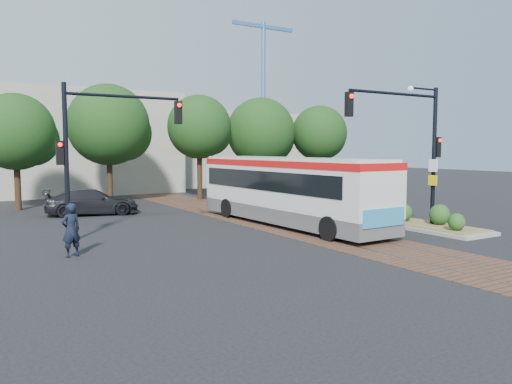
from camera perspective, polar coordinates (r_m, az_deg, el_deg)
ground at (r=20.69m, az=8.67°, el=-4.97°), size 120.00×120.00×0.00m
trackbed at (r=23.85m, az=2.48°, el=-3.58°), size 3.60×40.00×0.02m
tree_row at (r=35.11m, az=-7.22°, el=7.06°), size 26.40×5.60×7.67m
warehouses at (r=46.11m, az=-15.49°, el=5.13°), size 40.00×13.00×8.00m
crane at (r=59.01m, az=0.84°, el=12.12°), size 8.00×0.50×18.00m
city_bus at (r=23.28m, az=3.68°, el=0.52°), size 2.86×11.81×3.14m
traffic_island at (r=23.42m, az=19.21°, el=-3.22°), size 2.20×5.20×1.13m
signal_pole_main at (r=22.53m, az=17.75°, el=6.28°), size 5.49×0.46×6.00m
signal_pole_left at (r=20.17m, az=-17.75°, el=5.62°), size 4.99×0.34×6.00m
officer at (r=17.49m, az=-20.39°, el=-4.10°), size 0.75×0.60×1.78m
parked_car at (r=28.22m, az=-18.24°, el=-1.07°), size 5.13×2.90×1.40m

